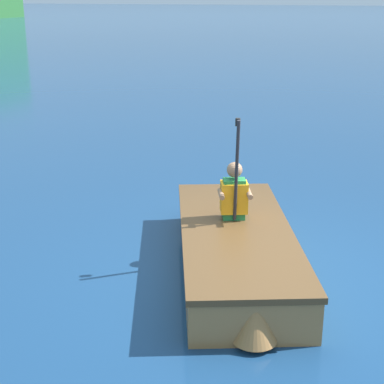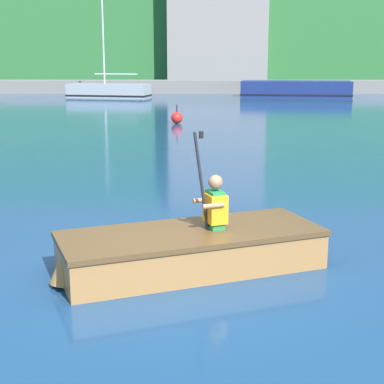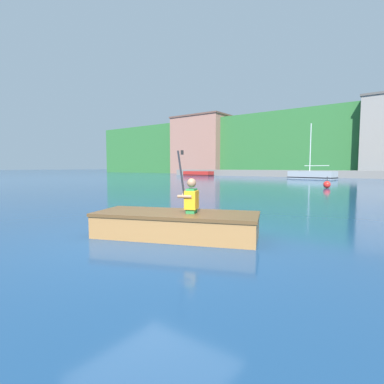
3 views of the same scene
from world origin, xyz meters
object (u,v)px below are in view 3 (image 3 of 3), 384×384
Objects in this scene: moored_boat_dock_center_near at (312,175)px; person_paddler at (191,197)px; rowboat_foreground at (174,223)px; channel_buoy at (327,185)px; moored_boat_dock_west_inner at (198,174)px.

moored_boat_dock_center_near is 31.46m from person_paddler.
channel_buoy reaches higher than rowboat_foreground.
rowboat_foreground is 4.54× the size of channel_buoy.
channel_buoy is (22.11, -16.98, -0.10)m from moored_boat_dock_west_inner.
person_paddler is at bearing -85.90° from channel_buoy.
moored_boat_dock_west_inner is 17.23m from moored_boat_dock_center_near.
channel_buoy reaches higher than moored_boat_dock_west_inner.
moored_boat_dock_west_inner is at bearing 125.39° from person_paddler.
rowboat_foreground is 15.89m from channel_buoy.
person_paddler is (0.32, 0.13, 0.49)m from rowboat_foreground.
channel_buoy is at bearing -37.52° from moored_boat_dock_west_inner.
person_paddler is at bearing -78.81° from moored_boat_dock_center_near.
moored_boat_dock_center_near reaches higher than moored_boat_dock_west_inner.
person_paddler is at bearing 21.96° from rowboat_foreground.
moored_boat_dock_center_near is at bearing 108.22° from channel_buoy.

